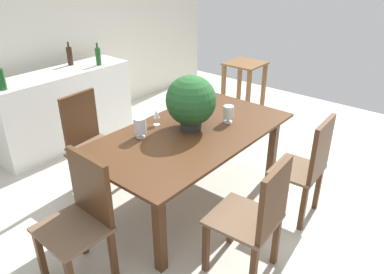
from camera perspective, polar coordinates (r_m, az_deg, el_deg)
The scene contains 16 objects.
ground_plane at distance 3.74m, azimuth 0.39°, elevation -9.65°, with size 7.04×7.04×0.00m, color beige.
back_wall at distance 5.16m, azimuth -23.29°, elevation 14.37°, with size 6.40×0.10×2.60m, color beige.
dining_table at distance 3.42m, azimuth -0.13°, elevation -0.56°, with size 1.97×1.08×0.74m.
chair_far_left at distance 3.85m, azimuth -15.68°, elevation -0.02°, with size 0.47×0.47×0.99m.
chair_near_right at distance 3.39m, azimuth 17.52°, elevation -4.07°, with size 0.47×0.43×0.99m.
chair_head_end at distance 2.79m, azimuth -16.61°, elevation -11.21°, with size 0.44×0.49×0.98m.
chair_near_left at distance 2.71m, azimuth 10.03°, elevation -11.86°, with size 0.48×0.50×0.98m.
flower_centerpiece at distance 3.35m, azimuth -0.16°, elevation 5.56°, with size 0.46×0.46×0.51m.
crystal_vase_left at distance 3.26m, azimuth -8.06°, elevation 1.71°, with size 0.11×0.11×0.19m.
crystal_vase_center_near at distance 3.54m, azimuth 5.66°, elevation 3.75°, with size 0.10×0.10×0.17m.
wine_glass at distance 3.48m, azimuth -5.54°, elevation 3.45°, with size 0.06×0.06×0.15m.
kitchen_counter at distance 4.88m, azimuth -19.08°, elevation 4.17°, with size 1.73×0.51×0.94m, color white.
wine_bottle_dark at distance 4.96m, azimuth -18.39°, elevation 11.83°, with size 0.07×0.07×0.29m.
wine_bottle_tall at distance 4.86m, azimuth -14.32°, elevation 12.02°, with size 0.06×0.06×0.28m.
wine_bottle_clear at distance 4.29m, azimuth -27.41°, elevation 8.00°, with size 0.08×0.08×0.29m.
side_table at distance 5.51m, azimuth 8.08°, elevation 9.02°, with size 0.51×0.51×0.80m.
Camera 1 is at (-2.34, -1.91, 2.22)m, focal length 34.49 mm.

